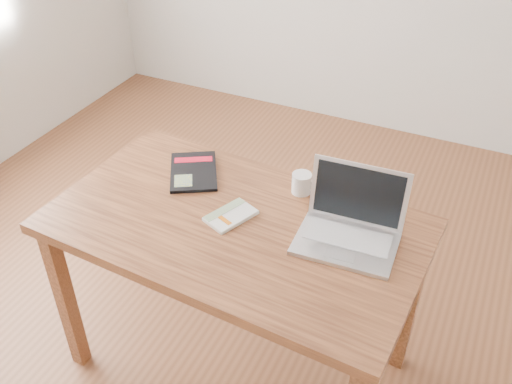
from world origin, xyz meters
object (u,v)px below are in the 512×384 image
at_px(desk, 236,241).
at_px(coffee_mug, 302,183).
at_px(white_guidebook, 231,216).
at_px(laptop, 350,225).
at_px(black_guidebook, 193,171).

relative_size(desk, coffee_mug, 12.59).
bearing_deg(white_guidebook, laptop, 32.96).
bearing_deg(black_guidebook, laptop, -39.61).
bearing_deg(desk, black_guidebook, 148.51).
bearing_deg(desk, coffee_mug, 64.26).
xyz_separation_m(black_guidebook, coffee_mug, (0.42, 0.06, 0.03)).
height_order(white_guidebook, coffee_mug, coffee_mug).
bearing_deg(laptop, black_guidebook, 167.60).
height_order(white_guidebook, laptop, laptop).
height_order(white_guidebook, black_guidebook, white_guidebook).
bearing_deg(white_guidebook, desk, -7.87).
height_order(desk, coffee_mug, coffee_mug).
distance_m(laptop, coffee_mug, 0.28).
distance_m(white_guidebook, laptop, 0.41).
relative_size(black_guidebook, laptop, 0.93).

